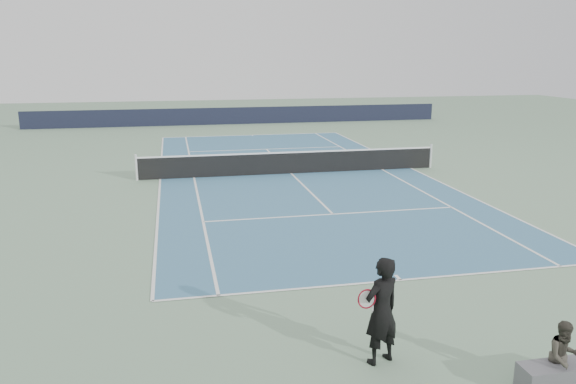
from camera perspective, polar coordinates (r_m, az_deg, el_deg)
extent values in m
plane|color=gray|center=(24.02, 0.33, 1.87)|extent=(80.00, 80.00, 0.00)
cube|color=teal|center=(24.01, 0.33, 1.88)|extent=(10.97, 23.77, 0.01)
cylinder|color=silver|center=(23.45, -15.16, 2.42)|extent=(0.10, 0.10, 1.07)
cylinder|color=silver|center=(25.99, 14.29, 3.56)|extent=(0.10, 0.10, 1.07)
cube|color=black|center=(23.92, 0.33, 2.95)|extent=(12.80, 0.03, 0.90)
cube|color=white|center=(23.84, 0.33, 4.05)|extent=(12.80, 0.04, 0.06)
cube|color=black|center=(41.38, -4.89, 7.73)|extent=(30.00, 0.25, 1.20)
imported|color=black|center=(9.48, 9.47, -11.81)|extent=(0.83, 0.72, 1.85)
torus|color=maroon|center=(9.24, 8.00, -10.70)|extent=(0.34, 0.18, 0.36)
cylinder|color=white|center=(9.24, 8.00, -10.70)|extent=(0.29, 0.14, 0.32)
cylinder|color=white|center=(9.41, 8.59, -11.99)|extent=(0.08, 0.13, 0.27)
cube|color=#57575C|center=(9.93, 26.00, -16.49)|extent=(1.36, 0.54, 0.43)
imported|color=#3B382F|center=(9.77, 26.21, -14.79)|extent=(0.58, 0.48, 1.14)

